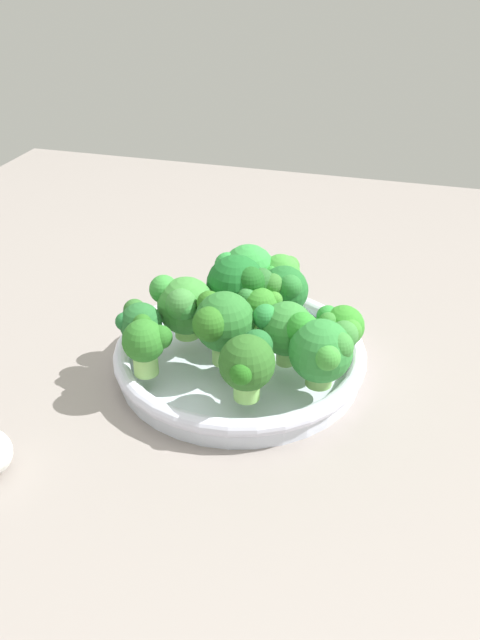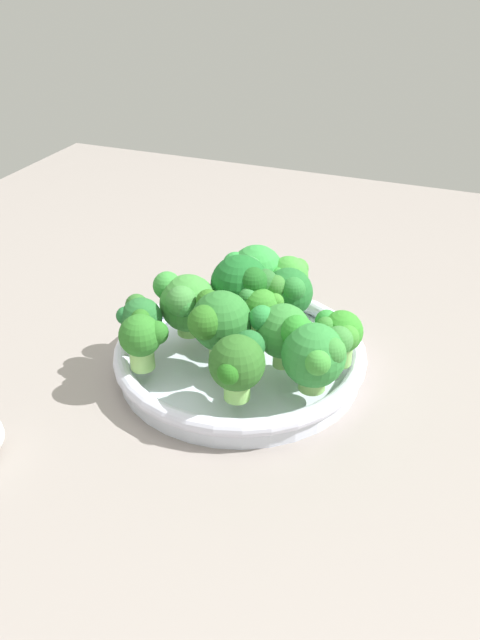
{
  "view_description": "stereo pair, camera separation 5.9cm",
  "coord_description": "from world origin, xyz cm",
  "px_view_note": "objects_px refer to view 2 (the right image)",
  "views": [
    {
      "loc": [
        -58.82,
        -16.9,
        42.47
      ],
      "look_at": [
        -1.66,
        -0.58,
        6.26
      ],
      "focal_mm": 36.96,
      "sensor_mm": 36.0,
      "label": 1
    },
    {
      "loc": [
        -56.92,
        -22.47,
        42.47
      ],
      "look_at": [
        -1.66,
        -0.58,
        6.26
      ],
      "focal_mm": 36.96,
      "sensor_mm": 36.0,
      "label": 2
    }
  ],
  "objects_px": {
    "broccoli_floret_7": "(140,319)",
    "broccoli_floret_8": "(243,285)",
    "broccoli_floret_10": "(339,333)",
    "bowl": "(240,356)",
    "broccoli_floret_0": "(216,321)",
    "broccoli_floret_1": "(285,331)",
    "broccoli_floret_3": "(289,277)",
    "broccoli_floret_11": "(288,293)",
    "broccoli_floret_5": "(186,302)",
    "broccoli_floret_2": "(238,363)",
    "broccoli_floret_4": "(317,355)",
    "broccoli_floret_9": "(261,309)",
    "broccoli_floret_12": "(142,337)",
    "broccoli_floret_6": "(255,272)"
  },
  "relations": [
    {
      "from": "broccoli_floret_3",
      "to": "broccoli_floret_12",
      "type": "relative_size",
      "value": 1.0
    },
    {
      "from": "broccoli_floret_3",
      "to": "broccoli_floret_11",
      "type": "relative_size",
      "value": 0.9
    },
    {
      "from": "broccoli_floret_5",
      "to": "broccoli_floret_10",
      "type": "relative_size",
      "value": 1.22
    },
    {
      "from": "broccoli_floret_2",
      "to": "broccoli_floret_0",
      "type": "bearing_deg",
      "value": 42.15
    },
    {
      "from": "broccoli_floret_2",
      "to": "broccoli_floret_3",
      "type": "bearing_deg",
      "value": 3.55
    },
    {
      "from": "bowl",
      "to": "broccoli_floret_7",
      "type": "xyz_separation_m",
      "value": [
        -0.04,
        0.1,
        0.05
      ]
    },
    {
      "from": "broccoli_floret_2",
      "to": "broccoli_floret_12",
      "type": "xyz_separation_m",
      "value": [
        0.01,
        0.11,
        -0.0
      ]
    },
    {
      "from": "broccoli_floret_0",
      "to": "broccoli_floret_2",
      "type": "distance_m",
      "value": 0.06
    },
    {
      "from": "broccoli_floret_9",
      "to": "broccoli_floret_12",
      "type": "bearing_deg",
      "value": 135.55
    },
    {
      "from": "broccoli_floret_8",
      "to": "broccoli_floret_0",
      "type": "bearing_deg",
      "value": -179.15
    },
    {
      "from": "broccoli_floret_0",
      "to": "broccoli_floret_12",
      "type": "distance_m",
      "value": 0.07
    },
    {
      "from": "broccoli_floret_0",
      "to": "broccoli_floret_12",
      "type": "relative_size",
      "value": 1.31
    },
    {
      "from": "broccoli_floret_5",
      "to": "broccoli_floret_9",
      "type": "bearing_deg",
      "value": -74.82
    },
    {
      "from": "broccoli_floret_10",
      "to": "broccoli_floret_2",
      "type": "bearing_deg",
      "value": 140.11
    },
    {
      "from": "broccoli_floret_4",
      "to": "broccoli_floret_9",
      "type": "xyz_separation_m",
      "value": [
        0.07,
        0.08,
        -0.0
      ]
    },
    {
      "from": "broccoli_floret_8",
      "to": "broccoli_floret_10",
      "type": "height_order",
      "value": "broccoli_floret_8"
    },
    {
      "from": "broccoli_floret_10",
      "to": "broccoli_floret_12",
      "type": "distance_m",
      "value": 0.2
    },
    {
      "from": "broccoli_floret_1",
      "to": "broccoli_floret_3",
      "type": "xyz_separation_m",
      "value": [
        0.13,
        0.04,
        -0.01
      ]
    },
    {
      "from": "bowl",
      "to": "broccoli_floret_7",
      "type": "relative_size",
      "value": 4.89
    },
    {
      "from": "broccoli_floret_6",
      "to": "broccoli_floret_7",
      "type": "distance_m",
      "value": 0.15
    },
    {
      "from": "bowl",
      "to": "broccoli_floret_8",
      "type": "distance_m",
      "value": 0.08
    },
    {
      "from": "broccoli_floret_5",
      "to": "broccoli_floret_2",
      "type": "bearing_deg",
      "value": -131.37
    },
    {
      "from": "broccoli_floret_2",
      "to": "broccoli_floret_3",
      "type": "xyz_separation_m",
      "value": [
        0.19,
        0.01,
        -0.0
      ]
    },
    {
      "from": "broccoli_floret_5",
      "to": "broccoli_floret_3",
      "type": "bearing_deg",
      "value": -37.78
    },
    {
      "from": "broccoli_floret_3",
      "to": "broccoli_floret_10",
      "type": "height_order",
      "value": "same"
    },
    {
      "from": "broccoli_floret_3",
      "to": "broccoli_floret_8",
      "type": "distance_m",
      "value": 0.07
    },
    {
      "from": "broccoli_floret_8",
      "to": "broccoli_floret_9",
      "type": "xyz_separation_m",
      "value": [
        -0.02,
        -0.03,
        -0.01
      ]
    },
    {
      "from": "broccoli_floret_3",
      "to": "broccoli_floret_1",
      "type": "bearing_deg",
      "value": -164.04
    },
    {
      "from": "bowl",
      "to": "broccoli_floret_0",
      "type": "xyz_separation_m",
      "value": [
        -0.04,
        0.01,
        0.06
      ]
    },
    {
      "from": "bowl",
      "to": "broccoli_floret_8",
      "type": "bearing_deg",
      "value": 16.74
    },
    {
      "from": "broccoli_floret_3",
      "to": "broccoli_floret_7",
      "type": "height_order",
      "value": "broccoli_floret_3"
    },
    {
      "from": "broccoli_floret_0",
      "to": "broccoli_floret_9",
      "type": "xyz_separation_m",
      "value": [
        0.06,
        -0.03,
        -0.01
      ]
    },
    {
      "from": "broccoli_floret_3",
      "to": "broccoli_floret_5",
      "type": "xyz_separation_m",
      "value": [
        -0.11,
        0.08,
        0.0
      ]
    },
    {
      "from": "broccoli_floret_10",
      "to": "bowl",
      "type": "bearing_deg",
      "value": 91.51
    },
    {
      "from": "broccoli_floret_1",
      "to": "broccoli_floret_8",
      "type": "bearing_deg",
      "value": 47.28
    },
    {
      "from": "broccoli_floret_1",
      "to": "broccoli_floret_5",
      "type": "height_order",
      "value": "same"
    },
    {
      "from": "broccoli_floret_8",
      "to": "broccoli_floret_3",
      "type": "bearing_deg",
      "value": -27.32
    },
    {
      "from": "broccoli_floret_8",
      "to": "broccoli_floret_6",
      "type": "bearing_deg",
      "value": 6.08
    },
    {
      "from": "broccoli_floret_3",
      "to": "broccoli_floret_10",
      "type": "xyz_separation_m",
      "value": [
        -0.1,
        -0.09,
        0.0
      ]
    },
    {
      "from": "bowl",
      "to": "broccoli_floret_2",
      "type": "height_order",
      "value": "broccoli_floret_2"
    },
    {
      "from": "broccoli_floret_6",
      "to": "broccoli_floret_11",
      "type": "xyz_separation_m",
      "value": [
        -0.03,
        -0.05,
        -0.0
      ]
    },
    {
      "from": "bowl",
      "to": "broccoli_floret_2",
      "type": "distance_m",
      "value": 0.11
    },
    {
      "from": "bowl",
      "to": "broccoli_floret_1",
      "type": "relative_size",
      "value": 3.96
    },
    {
      "from": "broccoli_floret_5",
      "to": "broccoli_floret_12",
      "type": "xyz_separation_m",
      "value": [
        -0.07,
        0.01,
        -0.0
      ]
    },
    {
      "from": "broccoli_floret_0",
      "to": "broccoli_floret_9",
      "type": "relative_size",
      "value": 1.29
    },
    {
      "from": "broccoli_floret_7",
      "to": "broccoli_floret_8",
      "type": "relative_size",
      "value": 0.68
    },
    {
      "from": "broccoli_floret_4",
      "to": "broccoli_floret_11",
      "type": "distance_m",
      "value": 0.12
    },
    {
      "from": "broccoli_floret_10",
      "to": "broccoli_floret_5",
      "type": "bearing_deg",
      "value": 91.97
    },
    {
      "from": "broccoli_floret_6",
      "to": "broccoli_floret_1",
      "type": "bearing_deg",
      "value": -147.19
    },
    {
      "from": "broccoli_floret_5",
      "to": "broccoli_floret_11",
      "type": "height_order",
      "value": "broccoli_floret_5"
    }
  ]
}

